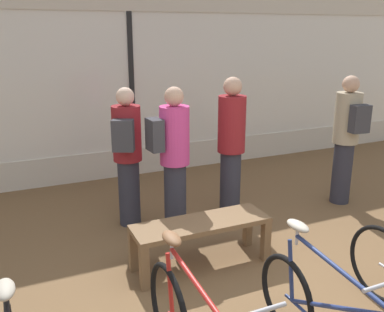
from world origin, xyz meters
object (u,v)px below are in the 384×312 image
(customer_by_window, at_px, (231,146))
(customer_mid_floor, at_px, (127,153))
(customer_near_rack, at_px, (346,136))
(customer_near_bench, at_px, (173,156))
(display_bench, at_px, (201,230))

(customer_by_window, bearing_deg, customer_mid_floor, 166.35)
(customer_near_rack, height_order, customer_near_bench, customer_near_rack)
(customer_near_rack, relative_size, customer_near_bench, 1.02)
(customer_near_rack, xyz_separation_m, customer_near_bench, (-2.46, 0.12, -0.02))
(display_bench, relative_size, customer_near_bench, 0.81)
(customer_near_bench, bearing_deg, customer_near_rack, -2.76)
(customer_mid_floor, height_order, customer_near_bench, customer_near_bench)
(display_bench, bearing_deg, customer_near_bench, 87.24)
(display_bench, height_order, customer_by_window, customer_by_window)
(customer_near_rack, xyz_separation_m, customer_mid_floor, (-2.89, 0.51, -0.04))
(customer_by_window, distance_m, customer_near_bench, 0.81)
(display_bench, relative_size, customer_by_window, 0.78)
(display_bench, height_order, customer_near_bench, customer_near_bench)
(customer_by_window, relative_size, customer_near_bench, 1.04)
(customer_near_bench, bearing_deg, display_bench, -92.76)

